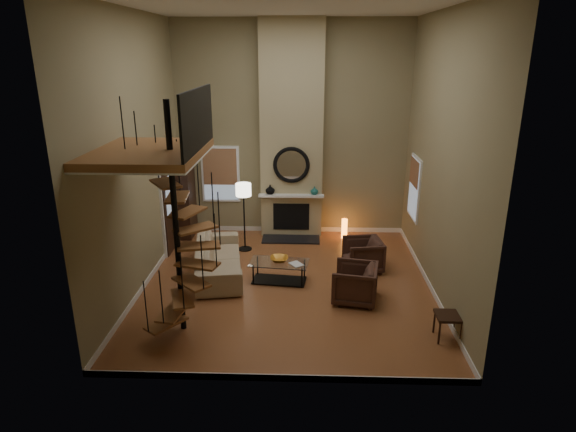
{
  "coord_description": "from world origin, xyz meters",
  "views": [
    {
      "loc": [
        0.34,
        -9.44,
        4.73
      ],
      "look_at": [
        0.0,
        0.4,
        1.4
      ],
      "focal_mm": 30.62,
      "sensor_mm": 36.0,
      "label": 1
    }
  ],
  "objects_px": {
    "hutch": "(185,202)",
    "coffee_table": "(279,269)",
    "armchair_near": "(366,255)",
    "side_chair": "(454,312)",
    "sofa": "(218,257)",
    "accent_lamp": "(344,229)",
    "armchair_far": "(359,284)",
    "floor_lamp": "(244,195)"
  },
  "relations": [
    {
      "from": "armchair_far",
      "to": "accent_lamp",
      "type": "height_order",
      "value": "armchair_far"
    },
    {
      "from": "armchair_near",
      "to": "accent_lamp",
      "type": "distance_m",
      "value": 2.01
    },
    {
      "from": "sofa",
      "to": "side_chair",
      "type": "distance_m",
      "value": 5.1
    },
    {
      "from": "accent_lamp",
      "to": "side_chair",
      "type": "distance_m",
      "value": 5.01
    },
    {
      "from": "hutch",
      "to": "accent_lamp",
      "type": "distance_m",
      "value": 4.26
    },
    {
      "from": "armchair_near",
      "to": "armchair_far",
      "type": "relative_size",
      "value": 0.96
    },
    {
      "from": "armchair_near",
      "to": "accent_lamp",
      "type": "height_order",
      "value": "armchair_near"
    },
    {
      "from": "side_chair",
      "to": "sofa",
      "type": "bearing_deg",
      "value": 151.12
    },
    {
      "from": "armchair_near",
      "to": "sofa",
      "type": "bearing_deg",
      "value": -92.5
    },
    {
      "from": "armchair_near",
      "to": "coffee_table",
      "type": "height_order",
      "value": "armchair_near"
    },
    {
      "from": "armchair_near",
      "to": "coffee_table",
      "type": "xyz_separation_m",
      "value": [
        -1.93,
        -0.69,
        -0.07
      ]
    },
    {
      "from": "armchair_near",
      "to": "floor_lamp",
      "type": "distance_m",
      "value": 3.25
    },
    {
      "from": "hutch",
      "to": "coffee_table",
      "type": "height_order",
      "value": "hutch"
    },
    {
      "from": "sofa",
      "to": "side_chair",
      "type": "xyz_separation_m",
      "value": [
        4.46,
        -2.46,
        0.13
      ]
    },
    {
      "from": "accent_lamp",
      "to": "coffee_table",
      "type": "bearing_deg",
      "value": -120.9
    },
    {
      "from": "side_chair",
      "to": "floor_lamp",
      "type": "bearing_deg",
      "value": 136.19
    },
    {
      "from": "sofa",
      "to": "accent_lamp",
      "type": "distance_m",
      "value": 3.76
    },
    {
      "from": "armchair_far",
      "to": "accent_lamp",
      "type": "distance_m",
      "value": 3.45
    },
    {
      "from": "armchair_near",
      "to": "armchair_far",
      "type": "bearing_deg",
      "value": -20.5
    },
    {
      "from": "coffee_table",
      "to": "floor_lamp",
      "type": "distance_m",
      "value": 2.29
    },
    {
      "from": "accent_lamp",
      "to": "armchair_near",
      "type": "bearing_deg",
      "value": -80.18
    },
    {
      "from": "floor_lamp",
      "to": "accent_lamp",
      "type": "relative_size",
      "value": 3.16
    },
    {
      "from": "hutch",
      "to": "armchair_far",
      "type": "distance_m",
      "value": 5.5
    },
    {
      "from": "armchair_near",
      "to": "coffee_table",
      "type": "bearing_deg",
      "value": -78.87
    },
    {
      "from": "hutch",
      "to": "side_chair",
      "type": "xyz_separation_m",
      "value": [
        5.7,
        -4.8,
        -0.42
      ]
    },
    {
      "from": "hutch",
      "to": "sofa",
      "type": "bearing_deg",
      "value": -62.14
    },
    {
      "from": "hutch",
      "to": "floor_lamp",
      "type": "relative_size",
      "value": 1.09
    },
    {
      "from": "armchair_near",
      "to": "side_chair",
      "type": "bearing_deg",
      "value": 14.08
    },
    {
      "from": "armchair_near",
      "to": "floor_lamp",
      "type": "bearing_deg",
      "value": -118.8
    },
    {
      "from": "hutch",
      "to": "side_chair",
      "type": "relative_size",
      "value": 1.96
    },
    {
      "from": "armchair_far",
      "to": "side_chair",
      "type": "relative_size",
      "value": 0.9
    },
    {
      "from": "sofa",
      "to": "armchair_far",
      "type": "relative_size",
      "value": 2.86
    },
    {
      "from": "coffee_table",
      "to": "floor_lamp",
      "type": "height_order",
      "value": "floor_lamp"
    },
    {
      "from": "floor_lamp",
      "to": "coffee_table",
      "type": "bearing_deg",
      "value": -61.7
    },
    {
      "from": "armchair_near",
      "to": "floor_lamp",
      "type": "relative_size",
      "value": 0.48
    },
    {
      "from": "hutch",
      "to": "sofa",
      "type": "height_order",
      "value": "hutch"
    },
    {
      "from": "side_chair",
      "to": "accent_lamp",
      "type": "bearing_deg",
      "value": 107.44
    },
    {
      "from": "armchair_near",
      "to": "floor_lamp",
      "type": "height_order",
      "value": "floor_lamp"
    },
    {
      "from": "hutch",
      "to": "coffee_table",
      "type": "distance_m",
      "value": 3.8
    },
    {
      "from": "coffee_table",
      "to": "armchair_near",
      "type": "bearing_deg",
      "value": 19.52
    },
    {
      "from": "hutch",
      "to": "floor_lamp",
      "type": "distance_m",
      "value": 1.96
    },
    {
      "from": "sofa",
      "to": "armchair_near",
      "type": "height_order",
      "value": "sofa"
    }
  ]
}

